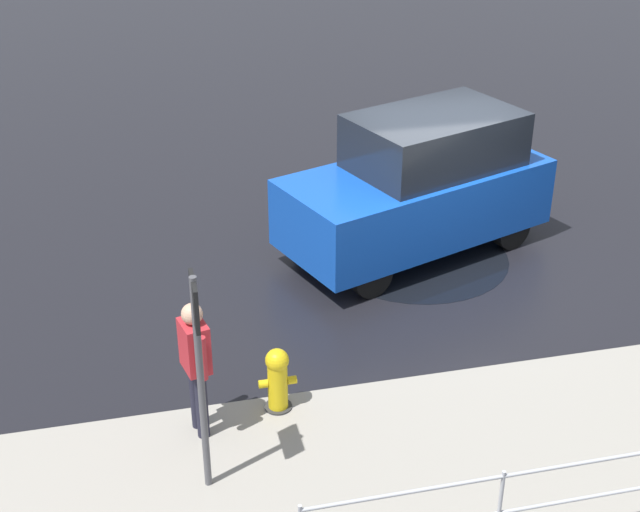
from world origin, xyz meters
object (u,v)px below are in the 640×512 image
object	(u,v)px
moving_hatchback	(420,185)
sign_post	(199,355)
pedestrian	(196,360)
fire_hydrant	(278,381)

from	to	relation	value
moving_hatchback	sign_post	size ratio (longest dim) A/B	1.77
moving_hatchback	pedestrian	bearing A→B (deg)	44.39
moving_hatchback	fire_hydrant	distance (m)	4.35
sign_post	fire_hydrant	bearing A→B (deg)	-130.95
moving_hatchback	pedestrian	xyz separation A→B (m)	(3.61, 3.53, -0.07)
moving_hatchback	sign_post	xyz separation A→B (m)	(3.63, 4.36, 0.55)
fire_hydrant	sign_post	bearing A→B (deg)	49.05
fire_hydrant	pedestrian	distance (m)	1.06
fire_hydrant	sign_post	world-z (taller)	sign_post
pedestrian	sign_post	xyz separation A→B (m)	(0.02, 0.83, 0.62)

